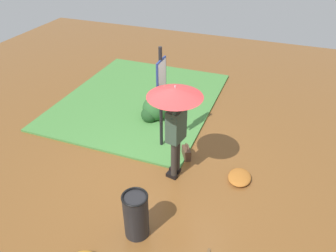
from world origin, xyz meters
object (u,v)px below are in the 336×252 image
(person_with_umbrella, at_px, (175,110))
(info_sign_post, at_px, (161,88))
(handbag, at_px, (186,153))
(trash_bin, at_px, (136,215))

(person_with_umbrella, height_order, info_sign_post, info_sign_post)
(handbag, xyz_separation_m, trash_bin, (2.13, -0.14, 0.29))
(info_sign_post, height_order, handbag, info_sign_post)
(person_with_umbrella, height_order, handbag, person_with_umbrella)
(info_sign_post, bearing_deg, handbag, 72.87)
(trash_bin, bearing_deg, person_with_umbrella, 175.36)
(info_sign_post, xyz_separation_m, trash_bin, (2.33, 0.49, -1.03))
(info_sign_post, bearing_deg, trash_bin, 11.89)
(info_sign_post, height_order, trash_bin, info_sign_post)
(trash_bin, bearing_deg, info_sign_post, -168.11)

